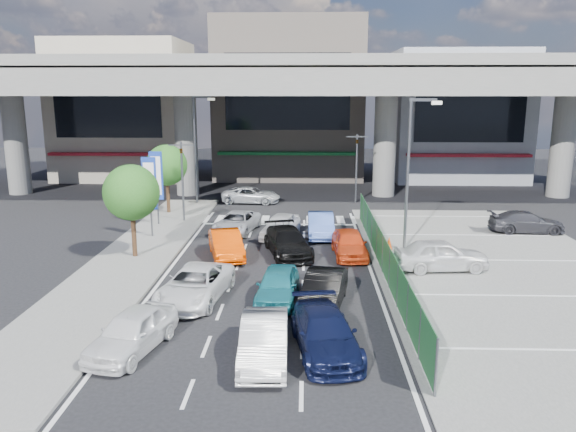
{
  "coord_description": "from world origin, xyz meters",
  "views": [
    {
      "loc": [
        1.68,
        -23.22,
        8.35
      ],
      "look_at": [
        0.78,
        4.97,
        2.04
      ],
      "focal_mm": 35.0,
      "sensor_mm": 36.0,
      "label": 1
    }
  ],
  "objects_px": {
    "sedan_white_mid_left": "(195,285)",
    "traffic_cone": "(389,243)",
    "kei_truck_front_right": "(321,225)",
    "street_lamp_left": "(197,140)",
    "crossing_wagon_silver": "(251,195)",
    "hatch_black_mid_right": "(324,290)",
    "hatch_white_back_mid": "(264,340)",
    "taxi_orange_right": "(350,244)",
    "street_lamp_right": "(412,161)",
    "signboard_near": "(150,186)",
    "taxi_teal_mid": "(278,285)",
    "sedan_white_front_mid": "(281,226)",
    "tree_near": "(131,193)",
    "wagon_silver_front_left": "(237,222)",
    "traffic_light_left": "(182,162)",
    "tree_far": "(167,165)",
    "sedan_black_mid": "(288,242)",
    "signboard_far": "(156,178)",
    "traffic_light_right": "(357,151)",
    "parked_sedan_white": "(441,255)",
    "van_white_back_left": "(132,331)",
    "taxi_orange_left": "(226,244)",
    "minivan_navy_back": "(325,333)",
    "parked_sedan_dgrey": "(527,222)"
  },
  "relations": [
    {
      "from": "traffic_light_left",
      "to": "hatch_black_mid_right",
      "type": "xyz_separation_m",
      "value": [
        8.62,
        -14.25,
        -3.25
      ]
    },
    {
      "from": "hatch_black_mid_right",
      "to": "parked_sedan_white",
      "type": "relative_size",
      "value": 0.96
    },
    {
      "from": "traffic_light_left",
      "to": "taxi_orange_left",
      "type": "xyz_separation_m",
      "value": [
        3.84,
        -7.73,
        -3.25
      ]
    },
    {
      "from": "tree_far",
      "to": "traffic_light_left",
      "type": "bearing_deg",
      "value": -57.38
    },
    {
      "from": "signboard_near",
      "to": "tree_near",
      "type": "bearing_deg",
      "value": -87.13
    },
    {
      "from": "street_lamp_right",
      "to": "tree_near",
      "type": "distance_m",
      "value": 14.38
    },
    {
      "from": "taxi_orange_right",
      "to": "traffic_light_right",
      "type": "bearing_deg",
      "value": 80.94
    },
    {
      "from": "traffic_light_right",
      "to": "traffic_cone",
      "type": "xyz_separation_m",
      "value": [
        0.64,
        -13.24,
        -3.52
      ]
    },
    {
      "from": "hatch_black_mid_right",
      "to": "signboard_far",
      "type": "bearing_deg",
      "value": 137.57
    },
    {
      "from": "sedan_white_mid_left",
      "to": "kei_truck_front_right",
      "type": "height_order",
      "value": "kei_truck_front_right"
    },
    {
      "from": "street_lamp_right",
      "to": "street_lamp_left",
      "type": "xyz_separation_m",
      "value": [
        -13.5,
        12.0,
        0.0
      ]
    },
    {
      "from": "street_lamp_right",
      "to": "van_white_back_left",
      "type": "bearing_deg",
      "value": -131.91
    },
    {
      "from": "taxi_orange_left",
      "to": "sedan_black_mid",
      "type": "height_order",
      "value": "same"
    },
    {
      "from": "sedan_white_mid_left",
      "to": "wagon_silver_front_left",
      "type": "bearing_deg",
      "value": 96.89
    },
    {
      "from": "parked_sedan_white",
      "to": "taxi_orange_right",
      "type": "bearing_deg",
      "value": 56.18
    },
    {
      "from": "sedan_black_mid",
      "to": "signboard_far",
      "type": "bearing_deg",
      "value": 129.44
    },
    {
      "from": "hatch_black_mid_right",
      "to": "parked_sedan_white",
      "type": "height_order",
      "value": "parked_sedan_white"
    },
    {
      "from": "street_lamp_left",
      "to": "crossing_wagon_silver",
      "type": "xyz_separation_m",
      "value": [
        3.87,
        0.5,
        -4.16
      ]
    },
    {
      "from": "tree_far",
      "to": "hatch_black_mid_right",
      "type": "relative_size",
      "value": 1.15
    },
    {
      "from": "sedan_white_mid_left",
      "to": "traffic_cone",
      "type": "bearing_deg",
      "value": 48.85
    },
    {
      "from": "van_white_back_left",
      "to": "traffic_cone",
      "type": "distance_m",
      "value": 15.8
    },
    {
      "from": "hatch_white_back_mid",
      "to": "wagon_silver_front_left",
      "type": "xyz_separation_m",
      "value": [
        -2.85,
        16.36,
        -0.08
      ]
    },
    {
      "from": "street_lamp_right",
      "to": "signboard_near",
      "type": "distance_m",
      "value": 14.61
    },
    {
      "from": "hatch_white_back_mid",
      "to": "taxi_orange_right",
      "type": "xyz_separation_m",
      "value": [
        3.55,
        11.5,
        0.0
      ]
    },
    {
      "from": "traffic_cone",
      "to": "minivan_navy_back",
      "type": "bearing_deg",
      "value": -107.53
    },
    {
      "from": "taxi_teal_mid",
      "to": "sedan_white_front_mid",
      "type": "distance_m",
      "value": 10.13
    },
    {
      "from": "taxi_teal_mid",
      "to": "street_lamp_right",
      "type": "bearing_deg",
      "value": 53.86
    },
    {
      "from": "kei_truck_front_right",
      "to": "taxi_orange_right",
      "type": "bearing_deg",
      "value": -72.07
    },
    {
      "from": "traffic_cone",
      "to": "street_lamp_left",
      "type": "bearing_deg",
      "value": 135.53
    },
    {
      "from": "traffic_light_right",
      "to": "taxi_teal_mid",
      "type": "height_order",
      "value": "traffic_light_right"
    },
    {
      "from": "signboard_near",
      "to": "kei_truck_front_right",
      "type": "relative_size",
      "value": 1.12
    },
    {
      "from": "kei_truck_front_right",
      "to": "signboard_far",
      "type": "bearing_deg",
      "value": 165.94
    },
    {
      "from": "kei_truck_front_right",
      "to": "street_lamp_left",
      "type": "bearing_deg",
      "value": 132.56
    },
    {
      "from": "hatch_black_mid_right",
      "to": "crossing_wagon_silver",
      "type": "xyz_separation_m",
      "value": [
        -4.88,
        20.74,
        -0.08
      ]
    },
    {
      "from": "tree_near",
      "to": "taxi_orange_left",
      "type": "xyz_separation_m",
      "value": [
        4.64,
        0.27,
        -2.7
      ]
    },
    {
      "from": "street_lamp_left",
      "to": "parked_sedan_dgrey",
      "type": "xyz_separation_m",
      "value": [
        21.22,
        -8.2,
        -4.08
      ]
    },
    {
      "from": "traffic_light_right",
      "to": "taxi_teal_mid",
      "type": "distance_m",
      "value": 21.58
    },
    {
      "from": "traffic_light_right",
      "to": "van_white_back_left",
      "type": "relative_size",
      "value": 1.28
    },
    {
      "from": "parked_sedan_dgrey",
      "to": "taxi_orange_right",
      "type": "bearing_deg",
      "value": 117.05
    },
    {
      "from": "tree_near",
      "to": "wagon_silver_front_left",
      "type": "bearing_deg",
      "value": 50.25
    },
    {
      "from": "wagon_silver_front_left",
      "to": "sedan_white_mid_left",
      "type": "bearing_deg",
      "value": -80.57
    },
    {
      "from": "traffic_light_right",
      "to": "tree_near",
      "type": "relative_size",
      "value": 1.08
    },
    {
      "from": "parked_sedan_white",
      "to": "sedan_white_front_mid",
      "type": "bearing_deg",
      "value": 47.36
    },
    {
      "from": "signboard_near",
      "to": "traffic_cone",
      "type": "relative_size",
      "value": 6.53
    },
    {
      "from": "hatch_black_mid_right",
      "to": "kei_truck_front_right",
      "type": "height_order",
      "value": "same"
    },
    {
      "from": "taxi_teal_mid",
      "to": "sedan_white_front_mid",
      "type": "relative_size",
      "value": 0.97
    },
    {
      "from": "sedan_white_mid_left",
      "to": "taxi_teal_mid",
      "type": "xyz_separation_m",
      "value": [
        3.35,
        0.04,
        0.0
      ]
    },
    {
      "from": "hatch_white_back_mid",
      "to": "sedan_white_mid_left",
      "type": "xyz_separation_m",
      "value": [
        -3.18,
        5.09,
        -0.02
      ]
    },
    {
      "from": "hatch_white_back_mid",
      "to": "traffic_cone",
      "type": "relative_size",
      "value": 5.82
    },
    {
      "from": "taxi_teal_mid",
      "to": "tree_far",
      "type": "bearing_deg",
      "value": 121.5
    }
  ]
}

